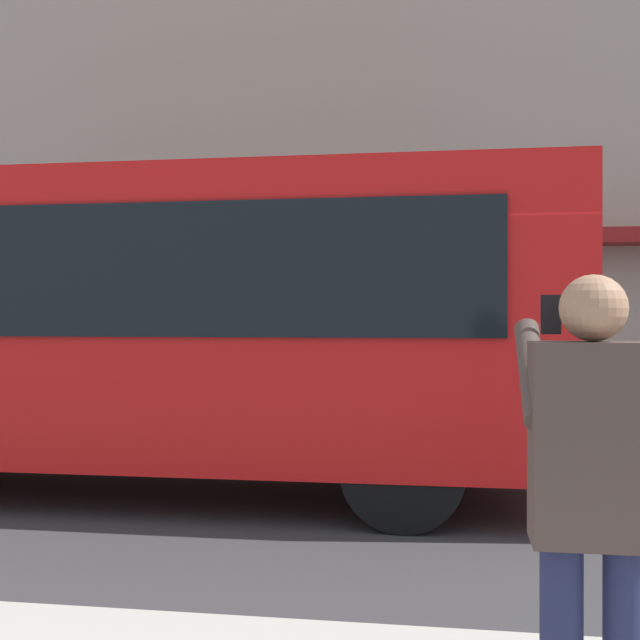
# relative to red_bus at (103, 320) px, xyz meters

# --- Properties ---
(ground_plane) EXTENTS (60.00, 60.00, 0.00)m
(ground_plane) POSITION_rel_red_bus_xyz_m (-3.58, -0.00, -1.68)
(ground_plane) COLOR #38383A
(building_facade_far) EXTENTS (28.00, 1.55, 12.00)m
(building_facade_far) POSITION_rel_red_bus_xyz_m (-3.59, -6.80, 4.30)
(building_facade_far) COLOR #A89E8E
(building_facade_far) RESTS_ON ground_plane
(red_bus) EXTENTS (9.05, 2.54, 3.08)m
(red_bus) POSITION_rel_red_bus_xyz_m (0.00, 0.00, 0.00)
(red_bus) COLOR red
(red_bus) RESTS_ON ground_plane
(pedestrian_photographer) EXTENTS (0.53, 0.52, 1.70)m
(pedestrian_photographer) POSITION_rel_red_bus_xyz_m (-3.87, 4.87, -0.54)
(pedestrian_photographer) COLOR #1E2347
(pedestrian_photographer) RESTS_ON sidewalk_curb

